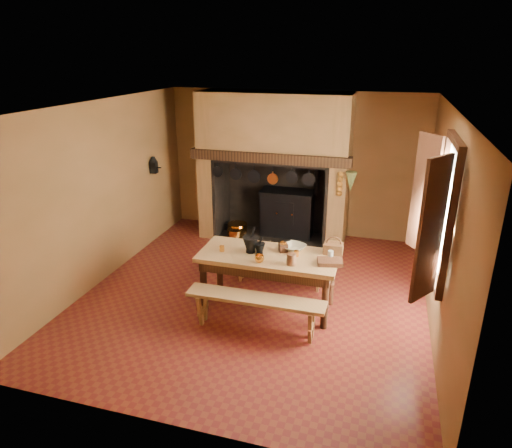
{
  "coord_description": "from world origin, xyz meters",
  "views": [
    {
      "loc": [
        1.71,
        -5.9,
        3.48
      ],
      "look_at": [
        -0.08,
        0.3,
        1.02
      ],
      "focal_mm": 32.0,
      "sensor_mm": 36.0,
      "label": 1
    }
  ],
  "objects_px": {
    "iron_range": "(288,213)",
    "coffee_grinder": "(283,247)",
    "bench_front": "(255,306)",
    "wicker_basket": "(333,248)",
    "work_table": "(268,263)",
    "mixing_bowl": "(294,248)"
  },
  "relations": [
    {
      "from": "iron_range",
      "to": "coffee_grinder",
      "type": "height_order",
      "value": "iron_range"
    },
    {
      "from": "bench_front",
      "to": "coffee_grinder",
      "type": "bearing_deg",
      "value": 77.11
    },
    {
      "from": "iron_range",
      "to": "wicker_basket",
      "type": "xyz_separation_m",
      "value": [
        1.18,
        -2.48,
        0.43
      ]
    },
    {
      "from": "work_table",
      "to": "mixing_bowl",
      "type": "xyz_separation_m",
      "value": [
        0.31,
        0.23,
        0.17
      ]
    },
    {
      "from": "bench_front",
      "to": "coffee_grinder",
      "type": "distance_m",
      "value": 0.96
    },
    {
      "from": "work_table",
      "to": "wicker_basket",
      "type": "height_order",
      "value": "wicker_basket"
    },
    {
      "from": "coffee_grinder",
      "to": "wicker_basket",
      "type": "bearing_deg",
      "value": -13.85
    },
    {
      "from": "mixing_bowl",
      "to": "wicker_basket",
      "type": "relative_size",
      "value": 1.21
    },
    {
      "from": "wicker_basket",
      "to": "work_table",
      "type": "bearing_deg",
      "value": -163.13
    },
    {
      "from": "work_table",
      "to": "coffee_grinder",
      "type": "bearing_deg",
      "value": 37.64
    },
    {
      "from": "bench_front",
      "to": "wicker_basket",
      "type": "relative_size",
      "value": 6.75
    },
    {
      "from": "iron_range",
      "to": "mixing_bowl",
      "type": "height_order",
      "value": "iron_range"
    },
    {
      "from": "iron_range",
      "to": "work_table",
      "type": "xyz_separation_m",
      "value": [
        0.32,
        -2.76,
        0.22
      ]
    },
    {
      "from": "work_table",
      "to": "mixing_bowl",
      "type": "bearing_deg",
      "value": 36.47
    },
    {
      "from": "coffee_grinder",
      "to": "wicker_basket",
      "type": "xyz_separation_m",
      "value": [
        0.68,
        0.13,
        0.01
      ]
    },
    {
      "from": "iron_range",
      "to": "bench_front",
      "type": "distance_m",
      "value": 3.42
    },
    {
      "from": "bench_front",
      "to": "coffee_grinder",
      "type": "height_order",
      "value": "coffee_grinder"
    },
    {
      "from": "bench_front",
      "to": "mixing_bowl",
      "type": "xyz_separation_m",
      "value": [
        0.31,
        0.88,
        0.49
      ]
    },
    {
      "from": "work_table",
      "to": "wicker_basket",
      "type": "xyz_separation_m",
      "value": [
        0.86,
        0.27,
        0.21
      ]
    },
    {
      "from": "bench_front",
      "to": "iron_range",
      "type": "bearing_deg",
      "value": 95.38
    },
    {
      "from": "iron_range",
      "to": "mixing_bowl",
      "type": "bearing_deg",
      "value": -76.0
    },
    {
      "from": "bench_front",
      "to": "wicker_basket",
      "type": "bearing_deg",
      "value": 46.91
    }
  ]
}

